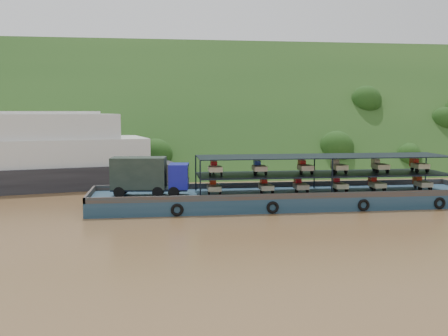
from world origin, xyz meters
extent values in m
plane|color=brown|center=(0.00, 0.00, 0.00)|extent=(160.00, 160.00, 0.00)
cube|color=#1A3C16|center=(0.00, 36.00, 0.00)|extent=(140.00, 39.60, 39.60)
cube|color=#143247|center=(3.26, -0.01, 0.60)|extent=(35.00, 7.00, 1.20)
cube|color=#592D19|center=(3.26, 3.39, 1.45)|extent=(35.00, 0.20, 0.50)
cube|color=#592D19|center=(3.26, -3.41, 1.45)|extent=(35.00, 0.20, 0.50)
cube|color=#592D19|center=(-14.14, -0.01, 1.45)|extent=(0.20, 7.00, 0.50)
torus|color=black|center=(-6.74, -3.56, 0.55)|extent=(1.06, 0.26, 1.06)
torus|color=black|center=(1.26, -3.56, 0.55)|extent=(1.06, 0.26, 1.06)
torus|color=black|center=(9.26, -3.56, 0.55)|extent=(1.06, 0.26, 1.06)
torus|color=black|center=(16.26, -3.56, 0.55)|extent=(1.06, 0.26, 1.06)
cylinder|color=black|center=(-11.57, -0.88, 1.69)|extent=(1.00, 0.45, 0.97)
cylinder|color=black|center=(-11.33, 1.14, 1.69)|extent=(1.00, 0.45, 0.97)
cylinder|color=black|center=(-8.29, -1.26, 1.69)|extent=(1.00, 0.45, 0.97)
cylinder|color=black|center=(-8.05, 0.76, 1.69)|extent=(1.00, 0.45, 0.97)
cylinder|color=black|center=(-6.94, -1.42, 1.69)|extent=(1.00, 0.45, 0.97)
cylinder|color=black|center=(-6.70, 0.60, 1.69)|extent=(1.00, 0.45, 0.97)
cube|color=black|center=(-8.94, -0.16, 1.83)|extent=(6.81, 2.89, 0.19)
cube|color=navy|center=(-6.44, -0.45, 2.95)|extent=(1.91, 2.51, 2.14)
cube|color=black|center=(-5.62, -0.55, 3.34)|extent=(0.28, 1.94, 0.87)
cube|color=black|center=(-9.91, -0.05, 3.24)|extent=(4.90, 2.86, 2.72)
cube|color=black|center=(6.76, -0.01, 2.86)|extent=(23.00, 5.00, 0.12)
cube|color=black|center=(6.76, -0.01, 4.50)|extent=(23.00, 5.00, 0.08)
cylinder|color=black|center=(-4.74, -2.51, 2.85)|extent=(0.12, 0.12, 3.30)
cylinder|color=black|center=(-4.74, 2.49, 2.85)|extent=(0.12, 0.12, 3.30)
cylinder|color=black|center=(6.76, -2.51, 2.85)|extent=(0.12, 0.12, 3.30)
cylinder|color=black|center=(6.76, 2.49, 2.85)|extent=(0.12, 0.12, 3.30)
cylinder|color=black|center=(18.26, 2.49, 2.85)|extent=(0.12, 0.12, 3.30)
cylinder|color=black|center=(-3.34, 1.04, 1.46)|extent=(0.12, 0.52, 0.52)
cylinder|color=black|center=(-3.84, -0.76, 1.46)|extent=(0.14, 0.52, 0.52)
cylinder|color=black|center=(-2.84, -0.76, 1.46)|extent=(0.14, 0.52, 0.52)
cube|color=#CBBF8F|center=(-3.34, -0.41, 1.80)|extent=(1.15, 1.50, 0.44)
cube|color=red|center=(-3.34, 0.74, 1.98)|extent=(0.55, 0.80, 0.80)
cube|color=red|center=(-3.34, 0.54, 2.48)|extent=(0.50, 0.10, 0.10)
cylinder|color=black|center=(1.38, 1.04, 1.46)|extent=(0.12, 0.52, 0.52)
cylinder|color=black|center=(0.88, -0.76, 1.46)|extent=(0.14, 0.52, 0.52)
cylinder|color=black|center=(1.88, -0.76, 1.46)|extent=(0.14, 0.52, 0.52)
cube|color=beige|center=(1.38, -0.41, 1.80)|extent=(1.15, 1.50, 0.44)
cube|color=red|center=(1.38, 0.74, 1.98)|extent=(0.55, 0.80, 0.80)
cube|color=red|center=(1.38, 0.54, 2.48)|extent=(0.50, 0.10, 0.10)
cylinder|color=black|center=(4.60, 1.04, 1.46)|extent=(0.12, 0.52, 0.52)
cylinder|color=black|center=(4.10, -0.76, 1.46)|extent=(0.14, 0.52, 0.52)
cylinder|color=black|center=(5.10, -0.76, 1.46)|extent=(0.14, 0.52, 0.52)
cube|color=#C4AD8A|center=(4.60, -0.41, 1.80)|extent=(1.15, 1.50, 0.44)
cube|color=#BB0C14|center=(4.60, 0.74, 1.98)|extent=(0.55, 0.80, 0.80)
cube|color=#BB0C14|center=(4.60, 0.54, 2.48)|extent=(0.50, 0.10, 0.10)
cylinder|color=black|center=(8.28, 1.04, 1.46)|extent=(0.12, 0.52, 0.52)
cylinder|color=black|center=(7.78, -0.76, 1.46)|extent=(0.14, 0.52, 0.52)
cylinder|color=black|center=(8.78, -0.76, 1.46)|extent=(0.14, 0.52, 0.52)
cube|color=beige|center=(8.28, -0.41, 1.80)|extent=(1.15, 1.50, 0.44)
cube|color=#B80C19|center=(8.28, 0.74, 1.98)|extent=(0.55, 0.80, 0.80)
cube|color=#B80C19|center=(8.28, 0.54, 2.48)|extent=(0.50, 0.10, 0.10)
cylinder|color=black|center=(11.90, 1.04, 1.46)|extent=(0.12, 0.52, 0.52)
cylinder|color=black|center=(11.40, -0.76, 1.46)|extent=(0.14, 0.52, 0.52)
cylinder|color=black|center=(12.40, -0.76, 1.46)|extent=(0.14, 0.52, 0.52)
cube|color=beige|center=(11.90, -0.41, 1.80)|extent=(1.15, 1.50, 0.44)
cube|color=#BA160C|center=(11.90, 0.74, 1.98)|extent=(0.55, 0.80, 0.80)
cube|color=#BA160C|center=(11.90, 0.54, 2.48)|extent=(0.50, 0.10, 0.10)
cylinder|color=black|center=(16.43, 1.04, 1.46)|extent=(0.12, 0.52, 0.52)
cylinder|color=black|center=(15.93, -0.76, 1.46)|extent=(0.14, 0.52, 0.52)
cylinder|color=black|center=(16.93, -0.76, 1.46)|extent=(0.14, 0.52, 0.52)
cube|color=beige|center=(16.43, -0.41, 1.80)|extent=(1.15, 1.50, 0.44)
cube|color=#AF2A0B|center=(16.43, 0.74, 1.98)|extent=(0.55, 0.80, 0.80)
cube|color=#AF2A0B|center=(16.43, 0.54, 2.48)|extent=(0.50, 0.10, 0.10)
cylinder|color=black|center=(-3.23, 1.04, 3.18)|extent=(0.12, 0.52, 0.52)
cylinder|color=black|center=(-3.73, -0.76, 3.18)|extent=(0.14, 0.52, 0.52)
cylinder|color=black|center=(-2.73, -0.76, 3.18)|extent=(0.14, 0.52, 0.52)
cube|color=beige|center=(-3.23, -0.41, 3.52)|extent=(1.15, 1.50, 0.44)
cube|color=red|center=(-3.23, 0.74, 3.70)|extent=(0.55, 0.80, 0.80)
cube|color=red|center=(-3.23, 0.54, 4.20)|extent=(0.50, 0.10, 0.10)
cylinder|color=black|center=(0.75, 1.04, 3.18)|extent=(0.12, 0.52, 0.52)
cylinder|color=black|center=(0.25, -0.76, 3.18)|extent=(0.14, 0.52, 0.52)
cylinder|color=black|center=(1.25, -0.76, 3.18)|extent=(0.14, 0.52, 0.52)
cube|color=tan|center=(0.75, -0.41, 3.52)|extent=(1.15, 1.50, 0.44)
cube|color=#19339A|center=(0.75, 0.74, 3.70)|extent=(0.55, 0.80, 0.80)
cube|color=#19339A|center=(0.75, 0.54, 4.20)|extent=(0.50, 0.10, 0.10)
cylinder|color=black|center=(4.98, 1.04, 3.18)|extent=(0.12, 0.52, 0.52)
cylinder|color=black|center=(4.48, -0.76, 3.18)|extent=(0.14, 0.52, 0.52)
cylinder|color=black|center=(5.48, -0.76, 3.18)|extent=(0.14, 0.52, 0.52)
cube|color=tan|center=(4.98, -0.41, 3.52)|extent=(1.15, 1.50, 0.44)
cube|color=red|center=(4.98, 0.74, 3.70)|extent=(0.55, 0.80, 0.80)
cube|color=red|center=(4.98, 0.54, 4.20)|extent=(0.50, 0.10, 0.10)
cylinder|color=black|center=(8.17, 1.04, 3.18)|extent=(0.12, 0.52, 0.52)
cylinder|color=black|center=(7.67, -0.76, 3.18)|extent=(0.14, 0.52, 0.52)
cylinder|color=black|center=(8.67, -0.76, 3.18)|extent=(0.14, 0.52, 0.52)
cube|color=#BCB385|center=(8.17, -0.41, 3.52)|extent=(1.15, 1.50, 0.44)
cube|color=beige|center=(8.17, 0.74, 3.70)|extent=(0.55, 0.80, 0.80)
cube|color=beige|center=(8.17, 0.54, 4.20)|extent=(0.50, 0.10, 0.10)
cylinder|color=black|center=(12.15, 1.04, 3.18)|extent=(0.12, 0.52, 0.52)
cylinder|color=black|center=(11.65, -0.76, 3.18)|extent=(0.14, 0.52, 0.52)
cylinder|color=black|center=(12.65, -0.76, 3.18)|extent=(0.14, 0.52, 0.52)
cube|color=tan|center=(12.15, -0.41, 3.52)|extent=(1.15, 1.50, 0.44)
cube|color=beige|center=(12.15, 0.74, 3.70)|extent=(0.55, 0.80, 0.80)
cube|color=beige|center=(12.15, 0.54, 4.20)|extent=(0.50, 0.10, 0.10)
cylinder|color=black|center=(16.04, 1.04, 3.18)|extent=(0.12, 0.52, 0.52)
cylinder|color=black|center=(15.54, -0.76, 3.18)|extent=(0.14, 0.52, 0.52)
cylinder|color=black|center=(16.54, -0.76, 3.18)|extent=(0.14, 0.52, 0.52)
cube|color=beige|center=(16.04, -0.41, 3.52)|extent=(1.15, 1.50, 0.44)
cube|color=red|center=(16.04, 0.74, 3.70)|extent=(0.55, 0.80, 0.80)
cube|color=red|center=(16.04, 0.54, 4.20)|extent=(0.50, 0.10, 0.10)
camera|label=1|loc=(-8.21, -43.82, 8.54)|focal=40.00mm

